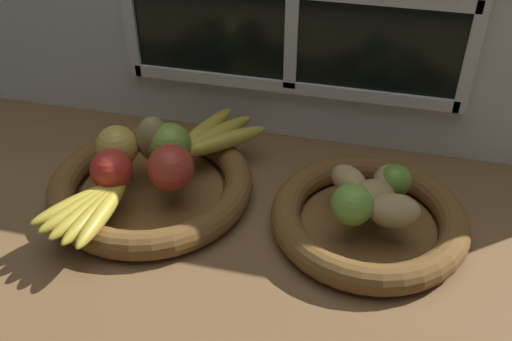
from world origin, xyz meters
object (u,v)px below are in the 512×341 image
at_px(fruit_bowl_right, 369,219).
at_px(apple_red_front, 111,170).
at_px(apple_green_back, 170,144).
at_px(potato_oblong, 349,181).
at_px(lime_far, 395,180).
at_px(banana_bunch_front, 91,207).
at_px(potato_back, 388,179).
at_px(potato_large, 372,195).
at_px(pear_brown, 153,139).
at_px(banana_bunch_back, 211,137).
at_px(apple_golden_left, 117,146).
at_px(fruit_bowl_left, 151,185).
at_px(lime_near, 352,205).
at_px(potato_small, 394,212).
at_px(apple_red_right, 171,168).

distance_m(fruit_bowl_right, apple_red_front, 0.44).
height_order(apple_green_back, potato_oblong, apple_green_back).
bearing_deg(lime_far, banana_bunch_front, -160.35).
height_order(banana_bunch_front, potato_back, potato_back).
xyz_separation_m(banana_bunch_front, potato_large, (0.44, 0.12, 0.01)).
relative_size(fruit_bowl_right, potato_oblong, 4.36).
height_order(pear_brown, banana_bunch_back, pear_brown).
distance_m(pear_brown, potato_back, 0.42).
bearing_deg(potato_back, lime_far, -27.26).
relative_size(apple_golden_left, banana_bunch_back, 0.38).
bearing_deg(potato_oblong, fruit_bowl_left, -174.76).
bearing_deg(fruit_bowl_right, potato_large, 0.00).
height_order(apple_red_front, lime_far, apple_red_front).
xyz_separation_m(apple_golden_left, lime_near, (0.42, -0.06, -0.00)).
bearing_deg(potato_small, pear_brown, 169.41).
relative_size(potato_oblong, lime_far, 1.38).
relative_size(banana_bunch_front, potato_large, 2.49).
bearing_deg(fruit_bowl_left, banana_bunch_back, 55.31).
relative_size(fruit_bowl_left, lime_near, 5.37).
distance_m(potato_back, lime_far, 0.01).
relative_size(apple_red_right, potato_small, 0.98).
bearing_deg(potato_back, apple_green_back, -178.79).
height_order(potato_back, lime_far, lime_far).
bearing_deg(apple_red_right, potato_small, -1.66).
relative_size(potato_small, potato_large, 1.11).
height_order(fruit_bowl_right, potato_large, potato_large).
bearing_deg(lime_far, apple_golden_left, -176.57).
xyz_separation_m(pear_brown, potato_small, (0.43, -0.08, -0.02)).
distance_m(apple_green_back, banana_bunch_back, 0.09).
bearing_deg(apple_red_right, lime_near, -3.45).
relative_size(apple_red_right, potato_oblong, 1.06).
bearing_deg(apple_golden_left, lime_far, 3.43).
distance_m(fruit_bowl_left, banana_bunch_back, 0.15).
distance_m(apple_golden_left, banana_bunch_front, 0.14).
relative_size(fruit_bowl_right, apple_green_back, 4.24).
xyz_separation_m(apple_red_front, potato_small, (0.47, 0.01, -0.01)).
xyz_separation_m(apple_red_right, apple_green_back, (-0.03, 0.07, -0.00)).
bearing_deg(apple_red_front, lime_far, 11.26).
distance_m(pear_brown, potato_oblong, 0.35).
bearing_deg(banana_bunch_front, apple_red_right, 44.12).
bearing_deg(apple_golden_left, banana_bunch_front, -84.21).
bearing_deg(banana_bunch_back, apple_green_back, -126.27).
xyz_separation_m(apple_golden_left, banana_bunch_front, (0.01, -0.14, -0.02)).
relative_size(apple_golden_left, potato_oblong, 1.00).
bearing_deg(lime_near, banana_bunch_back, 150.31).
relative_size(apple_red_right, lime_far, 1.47).
bearing_deg(potato_back, pear_brown, -179.17).
height_order(apple_red_right, apple_red_front, apple_red_right).
height_order(apple_green_back, banana_bunch_back, apple_green_back).
distance_m(banana_bunch_front, banana_bunch_back, 0.27).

